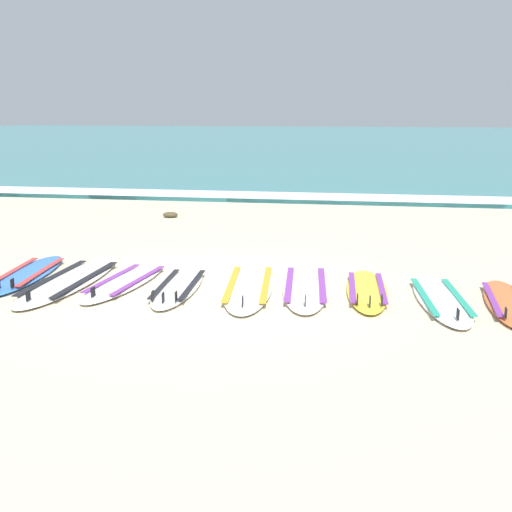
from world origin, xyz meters
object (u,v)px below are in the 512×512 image
at_px(surfboard_4, 249,286).
at_px(surfboard_7, 441,299).
at_px(surfboard_3, 178,287).
at_px(surfboard_5, 306,287).
at_px(surfboard_1, 69,281).
at_px(surfboard_2, 125,282).
at_px(surfboard_6, 367,290).
at_px(surfboard_0, 27,274).
at_px(surfboard_8, 508,303).

distance_m(surfboard_4, surfboard_7, 2.30).
height_order(surfboard_3, surfboard_5, same).
height_order(surfboard_1, surfboard_5, same).
distance_m(surfboard_2, surfboard_7, 3.89).
xyz_separation_m(surfboard_3, surfboard_5, (1.56, 0.26, -0.00)).
xyz_separation_m(surfboard_6, surfboard_7, (0.85, -0.24, -0.00)).
height_order(surfboard_0, surfboard_1, same).
relative_size(surfboard_0, surfboard_7, 1.01).
relative_size(surfboard_1, surfboard_8, 1.30).
distance_m(surfboard_4, surfboard_5, 0.71).
xyz_separation_m(surfboard_0, surfboard_6, (4.47, -0.06, 0.00)).
bearing_deg(surfboard_1, surfboard_2, 5.65).
bearing_deg(surfboard_8, surfboard_4, 176.42).
distance_m(surfboard_2, surfboard_6, 3.04).
bearing_deg(surfboard_7, surfboard_0, 176.82).
height_order(surfboard_0, surfboard_3, same).
distance_m(surfboard_0, surfboard_2, 1.44).
distance_m(surfboard_1, surfboard_2, 0.73).
distance_m(surfboard_1, surfboard_3, 1.46).
relative_size(surfboard_4, surfboard_6, 1.23).
height_order(surfboard_3, surfboard_4, same).
relative_size(surfboard_4, surfboard_5, 1.05).
bearing_deg(surfboard_4, surfboard_5, 8.62).
bearing_deg(surfboard_8, surfboard_0, 177.02).
height_order(surfboard_0, surfboard_6, same).
distance_m(surfboard_7, surfboard_8, 0.74).
distance_m(surfboard_0, surfboard_5, 3.73).
height_order(surfboard_1, surfboard_4, same).
bearing_deg(surfboard_5, surfboard_4, -171.38).
bearing_deg(surfboard_2, surfboard_8, -2.00).
relative_size(surfboard_2, surfboard_7, 0.97).
bearing_deg(surfboard_1, surfboard_7, -0.87).
bearing_deg(surfboard_8, surfboard_1, 179.04).
bearing_deg(surfboard_3, surfboard_6, 5.49).
height_order(surfboard_2, surfboard_4, same).
relative_size(surfboard_1, surfboard_4, 1.07).
height_order(surfboard_2, surfboard_5, same).
xyz_separation_m(surfboard_1, surfboard_4, (2.32, 0.10, 0.00)).
bearing_deg(surfboard_3, surfboard_1, 177.83).
relative_size(surfboard_2, surfboard_8, 1.07).
xyz_separation_m(surfboard_3, surfboard_8, (3.89, -0.03, -0.00)).
xyz_separation_m(surfboard_5, surfboard_7, (1.60, -0.28, 0.00)).
bearing_deg(surfboard_3, surfboard_2, 170.18).
relative_size(surfboard_0, surfboard_1, 0.85).
relative_size(surfboard_3, surfboard_5, 0.86).
distance_m(surfboard_0, surfboard_4, 3.03).
bearing_deg(surfboard_0, surfboard_5, -0.30).
xyz_separation_m(surfboard_0, surfboard_7, (5.32, -0.30, -0.00)).
height_order(surfboard_6, surfboard_7, same).
height_order(surfboard_5, surfboard_7, same).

